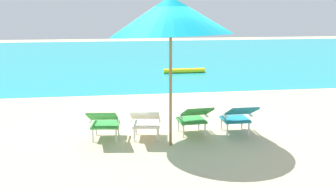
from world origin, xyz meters
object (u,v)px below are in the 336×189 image
Objects in this scene: swim_buoy at (184,71)px; lounge_chair_near_right at (194,117)px; lounge_chair_near_left at (146,121)px; lounge_chair_far_right at (238,116)px; beach_umbrella_center at (171,16)px; lounge_chair_far_left at (104,121)px.

lounge_chair_near_right is at bearing -99.20° from swim_buoy.
lounge_chair_far_right is at bearing 2.17° from lounge_chair_near_left.
beach_umbrella_center is (-0.53, -0.44, 1.94)m from lounge_chair_near_right.
swim_buoy is 8.00m from lounge_chair_far_left.
beach_umbrella_center reaches higher than lounge_chair_far_left.
lounge_chair_far_left and lounge_chair_near_right have the same top height.
lounge_chair_near_left is at bearing -5.78° from lounge_chair_far_left.
lounge_chair_near_right is (1.73, 0.06, 0.00)m from lounge_chair_far_left.
lounge_chair_far_left and lounge_chair_near_left have the same top height.
beach_umbrella_center is at bearing -35.65° from lounge_chair_near_left.
swim_buoy is 1.75× the size of lounge_chair_near_right.
lounge_chair_far_left is 2.60m from lounge_chair_far_right.
swim_buoy is 7.82m from lounge_chair_near_left.
lounge_chair_far_left is 0.32× the size of beach_umbrella_center.
lounge_chair_near_right is 0.31× the size of beach_umbrella_center.
lounge_chair_near_left is 0.96m from lounge_chair_near_right.
swim_buoy is 1.72× the size of lounge_chair_far_left.
lounge_chair_far_left is 2.31m from beach_umbrella_center.
lounge_chair_far_right is (0.87, -0.07, 0.00)m from lounge_chair_near_right.
beach_umbrella_center is (-1.73, -7.82, 2.24)m from swim_buoy.
lounge_chair_near_right is 1.04× the size of lounge_chair_far_right.
lounge_chair_near_right is (0.95, 0.14, 0.00)m from lounge_chair_near_left.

